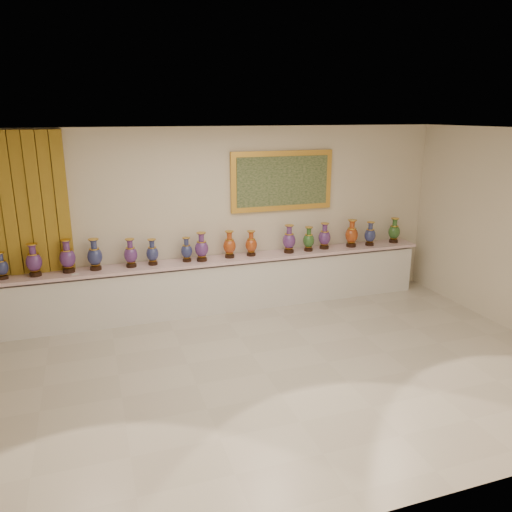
{
  "coord_description": "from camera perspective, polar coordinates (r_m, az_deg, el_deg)",
  "views": [
    {
      "loc": [
        -1.94,
        -5.37,
        3.19
      ],
      "look_at": [
        0.45,
        1.7,
        1.05
      ],
      "focal_mm": 35.0,
      "sensor_mm": 36.0,
      "label": 1
    }
  ],
  "objects": [
    {
      "name": "vase_5",
      "position": [
        7.97,
        -11.75,
        0.31
      ],
      "size": [
        0.24,
        0.24,
        0.41
      ],
      "rotation": [
        0.0,
        0.0,
        -0.33
      ],
      "color": "black",
      "rests_on": "counter"
    },
    {
      "name": "vase_3",
      "position": [
        7.92,
        -17.95,
        0.0
      ],
      "size": [
        0.24,
        0.24,
        0.48
      ],
      "rotation": [
        0.0,
        0.0,
        0.05
      ],
      "color": "black",
      "rests_on": "counter"
    },
    {
      "name": "label_card",
      "position": [
        7.85,
        -19.98,
        -1.97
      ],
      "size": [
        0.1,
        0.06,
        0.0
      ],
      "primitive_type": "cube",
      "color": "white",
      "rests_on": "counter"
    },
    {
      "name": "vase_4",
      "position": [
        7.92,
        -14.14,
        0.19
      ],
      "size": [
        0.27,
        0.27,
        0.45
      ],
      "rotation": [
        0.0,
        0.0,
        -0.38
      ],
      "color": "black",
      "rests_on": "counter"
    },
    {
      "name": "ground",
      "position": [
        6.54,
        1.04,
        -13.21
      ],
      "size": [
        8.0,
        8.0,
        0.0
      ],
      "primitive_type": "plane",
      "color": "beige",
      "rests_on": "ground"
    },
    {
      "name": "counter",
      "position": [
        8.35,
        -4.21,
        -3.33
      ],
      "size": [
        7.28,
        0.48,
        0.9
      ],
      "color": "white",
      "rests_on": "ground"
    },
    {
      "name": "vase_14",
      "position": [
        9.19,
        12.9,
        2.38
      ],
      "size": [
        0.21,
        0.21,
        0.43
      ],
      "rotation": [
        0.0,
        0.0,
        0.07
      ],
      "color": "black",
      "rests_on": "counter"
    },
    {
      "name": "vase_1",
      "position": [
        7.94,
        -24.04,
        -0.58
      ],
      "size": [
        0.26,
        0.26,
        0.49
      ],
      "rotation": [
        0.0,
        0.0,
        -0.14
      ],
      "color": "black",
      "rests_on": "counter"
    },
    {
      "name": "vase_13",
      "position": [
        9.03,
        10.87,
        2.42
      ],
      "size": [
        0.23,
        0.23,
        0.49
      ],
      "rotation": [
        0.0,
        0.0,
        0.04
      ],
      "color": "black",
      "rests_on": "counter"
    },
    {
      "name": "vase_11",
      "position": [
        8.64,
        6.04,
        1.82
      ],
      "size": [
        0.23,
        0.23,
        0.42
      ],
      "rotation": [
        0.0,
        0.0,
        0.22
      ],
      "color": "black",
      "rests_on": "counter"
    },
    {
      "name": "vase_6",
      "position": [
        8.05,
        -7.93,
        0.6
      ],
      "size": [
        0.21,
        0.21,
        0.39
      ],
      "rotation": [
        0.0,
        0.0,
        0.19
      ],
      "color": "black",
      "rests_on": "counter"
    },
    {
      "name": "vase_2",
      "position": [
        7.93,
        -20.74,
        -0.18
      ],
      "size": [
        0.29,
        0.29,
        0.5
      ],
      "rotation": [
        0.0,
        0.0,
        0.29
      ],
      "color": "black",
      "rests_on": "counter"
    },
    {
      "name": "vase_15",
      "position": [
        9.51,
        15.51,
        2.71
      ],
      "size": [
        0.25,
        0.25,
        0.46
      ],
      "rotation": [
        0.0,
        0.0,
        0.19
      ],
      "color": "black",
      "rests_on": "counter"
    },
    {
      "name": "vase_0",
      "position": [
        8.0,
        -27.06,
        -1.13
      ],
      "size": [
        0.22,
        0.22,
        0.39
      ],
      "rotation": [
        0.0,
        0.0,
        -0.23
      ],
      "color": "black",
      "rests_on": "counter"
    },
    {
      "name": "vase_12",
      "position": [
        8.82,
        7.83,
        2.14
      ],
      "size": [
        0.22,
        0.22,
        0.46
      ],
      "rotation": [
        0.0,
        0.0,
        -0.06
      ],
      "color": "black",
      "rests_on": "counter"
    },
    {
      "name": "vase_10",
      "position": [
        8.5,
        3.8,
        1.81
      ],
      "size": [
        0.23,
        0.23,
        0.48
      ],
      "rotation": [
        0.0,
        0.0,
        -0.01
      ],
      "color": "black",
      "rests_on": "counter"
    },
    {
      "name": "vase_7",
      "position": [
        8.04,
        -6.24,
        0.89
      ],
      "size": [
        0.26,
        0.26,
        0.47
      ],
      "rotation": [
        0.0,
        0.0,
        0.22
      ],
      "color": "black",
      "rests_on": "counter"
    },
    {
      "name": "room",
      "position": [
        7.98,
        -21.33,
        3.35
      ],
      "size": [
        8.0,
        8.0,
        8.0
      ],
      "color": "beige",
      "rests_on": "ground"
    },
    {
      "name": "vase_9",
      "position": [
        8.3,
        -0.55,
        1.32
      ],
      "size": [
        0.23,
        0.23,
        0.42
      ],
      "rotation": [
        0.0,
        0.0,
        0.17
      ],
      "color": "black",
      "rests_on": "counter"
    },
    {
      "name": "vase_8",
      "position": [
        8.2,
        -3.05,
        1.19
      ],
      "size": [
        0.22,
        0.22,
        0.45
      ],
      "rotation": [
        0.0,
        0.0,
        -0.06
      ],
      "color": "black",
      "rests_on": "counter"
    }
  ]
}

